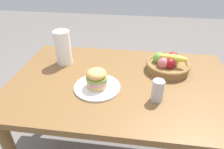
# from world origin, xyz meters

# --- Properties ---
(dining_table) EXTENTS (1.40, 0.90, 0.75)m
(dining_table) POSITION_xyz_m (0.00, 0.00, 0.65)
(dining_table) COLOR brown
(dining_table) RESTS_ON ground_plane
(plate) EXTENTS (0.28, 0.28, 0.01)m
(plate) POSITION_xyz_m (-0.13, -0.10, 0.76)
(plate) COLOR white
(plate) RESTS_ON dining_table
(sandwich) EXTENTS (0.13, 0.13, 0.12)m
(sandwich) POSITION_xyz_m (-0.13, -0.10, 0.82)
(sandwich) COLOR #E5BC75
(sandwich) RESTS_ON plate
(soda_can) EXTENTS (0.07, 0.07, 0.13)m
(soda_can) POSITION_xyz_m (0.21, -0.16, 0.81)
(soda_can) COLOR silver
(soda_can) RESTS_ON dining_table
(fruit_basket) EXTENTS (0.29, 0.29, 0.14)m
(fruit_basket) POSITION_xyz_m (0.30, 0.17, 0.80)
(fruit_basket) COLOR olive
(fruit_basket) RESTS_ON dining_table
(paper_towel_roll) EXTENTS (0.11, 0.11, 0.24)m
(paper_towel_roll) POSITION_xyz_m (-0.43, 0.18, 0.87)
(paper_towel_roll) COLOR white
(paper_towel_roll) RESTS_ON dining_table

